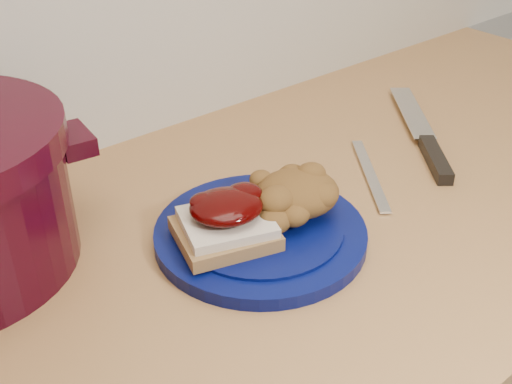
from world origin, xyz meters
TOP-DOWN VIEW (x-y plane):
  - plate at (-0.04, 1.49)m, footprint 0.31×0.31m
  - sandwich at (-0.08, 1.50)m, footprint 0.12×0.11m
  - stuffing_mound at (0.01, 1.49)m, footprint 0.12×0.11m
  - chef_knife at (0.28, 1.50)m, footprint 0.21×0.25m
  - butter_knife at (0.16, 1.51)m, footprint 0.12×0.16m

SIDE VIEW (x-z plane):
  - butter_knife at x=0.16m, z-range 0.90..0.91m
  - plate at x=-0.04m, z-range 0.90..0.92m
  - chef_knife at x=0.28m, z-range 0.90..0.92m
  - sandwich at x=-0.08m, z-range 0.92..0.97m
  - stuffing_mound at x=0.01m, z-range 0.92..0.97m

